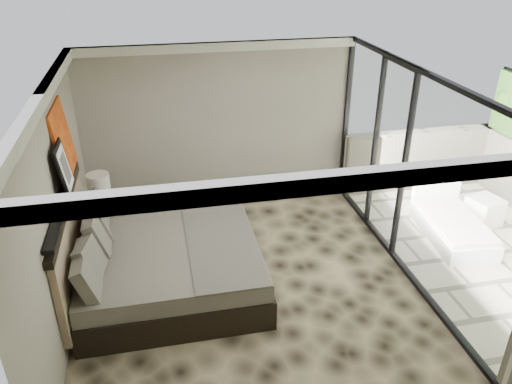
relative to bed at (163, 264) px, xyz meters
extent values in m
plane|color=black|center=(1.12, -0.19, -0.39)|extent=(5.00, 5.00, 0.00)
cube|color=silver|center=(1.12, -0.19, 2.40)|extent=(4.50, 5.00, 0.02)
cube|color=gray|center=(1.12, 2.30, 1.01)|extent=(4.50, 0.02, 2.80)
cube|color=gray|center=(-1.12, -0.19, 1.01)|extent=(0.02, 5.00, 2.80)
cube|color=white|center=(3.37, -0.19, 1.01)|extent=(0.08, 5.00, 2.80)
cube|color=beige|center=(4.87, -0.19, -0.45)|extent=(3.00, 5.00, 0.12)
cube|color=black|center=(-1.06, -0.09, 1.11)|extent=(0.12, 2.20, 0.05)
cube|color=black|center=(0.12, 0.00, -0.19)|extent=(2.34, 2.23, 0.40)
cube|color=#666055|center=(0.12, 0.00, 0.14)|extent=(2.28, 2.17, 0.24)
cube|color=#515046|center=(0.78, 0.00, 0.26)|extent=(0.89, 2.21, 0.03)
cube|color=#856E55|center=(-1.08, 0.00, 0.39)|extent=(0.08, 2.33, 1.11)
cube|color=black|center=(-0.87, 1.45, -0.14)|extent=(0.52, 0.52, 0.49)
cone|color=black|center=(-0.83, 1.42, 0.22)|extent=(0.19, 0.19, 0.17)
cone|color=black|center=(-0.83, 1.42, 0.39)|extent=(0.19, 0.19, 0.17)
cylinder|color=silver|center=(-0.83, 1.42, 0.63)|extent=(0.33, 0.33, 0.23)
cube|color=red|center=(-1.08, 0.66, 1.59)|extent=(0.13, 0.90, 0.90)
cube|color=black|center=(-1.02, 0.12, 1.44)|extent=(0.11, 0.50, 0.60)
cube|color=white|center=(5.22, 0.64, -0.15)|extent=(0.56, 0.56, 0.46)
cube|color=white|center=(4.50, 0.35, -0.25)|extent=(0.94, 1.64, 0.27)
cube|color=silver|center=(4.50, 0.35, -0.07)|extent=(0.89, 1.54, 0.08)
cube|color=white|center=(4.57, 1.08, 0.06)|extent=(0.79, 0.20, 0.34)
camera|label=1|loc=(0.09, -5.57, 3.87)|focal=35.00mm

